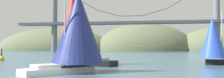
{
  "coord_description": "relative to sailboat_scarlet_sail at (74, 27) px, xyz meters",
  "views": [
    {
      "loc": [
        9.05,
        -19.75,
        2.54
      ],
      "look_at": [
        0.0,
        36.72,
        4.41
      ],
      "focal_mm": 38.66,
      "sensor_mm": 36.0,
      "label": 1
    }
  ],
  "objects": [
    {
      "name": "suspension_bridge",
      "position": [
        1.81,
        81.64,
        10.57
      ],
      "size": [
        113.4,
        6.0,
        36.6
      ],
      "color": "slate",
      "rests_on": "ground_plane"
    },
    {
      "name": "sailboat_scarlet_sail",
      "position": [
        0.0,
        0.0,
        0.0
      ],
      "size": [
        9.75,
        6.43,
        11.51
      ],
      "color": "black",
      "rests_on": "ground_plane"
    },
    {
      "name": "channel_buoy",
      "position": [
        -16.34,
        7.62,
        -4.95
      ],
      "size": [
        1.1,
        1.1,
        2.64
      ],
      "color": "gold",
      "rests_on": "ground_plane"
    },
    {
      "name": "ground_plane",
      "position": [
        1.81,
        -13.36,
        -5.32
      ],
      "size": [
        360.0,
        360.0,
        0.0
      ],
      "primitive_type": "plane",
      "color": "#426075"
    },
    {
      "name": "sailboat_navy_sail",
      "position": [
        3.53,
        -9.67,
        -0.98
      ],
      "size": [
        8.16,
        8.89,
        9.22
      ],
      "color": "white",
      "rests_on": "ground_plane"
    },
    {
      "name": "headland_left",
      "position": [
        -53.19,
        121.64,
        -5.32
      ],
      "size": [
        81.2,
        44.0,
        30.6
      ],
      "primitive_type": "ellipsoid",
      "color": "#5B6647",
      "rests_on": "ground_plane"
    },
    {
      "name": "headland_center",
      "position": [
        6.81,
        121.64,
        -5.32
      ],
      "size": [
        62.75,
        44.0,
        35.14
      ],
      "primitive_type": "ellipsoid",
      "color": "#5B6647",
      "rests_on": "ground_plane"
    },
    {
      "name": "sailboat_blue_spinnaker",
      "position": [
        19.84,
        3.27,
        -1.73
      ],
      "size": [
        6.88,
        4.26,
        7.76
      ],
      "color": "black",
      "rests_on": "ground_plane"
    }
  ]
}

